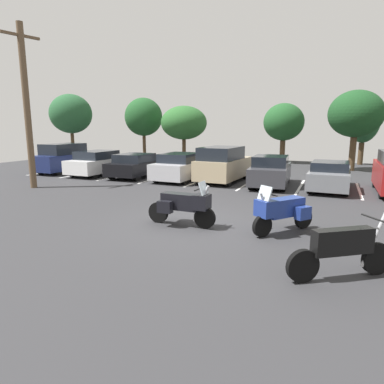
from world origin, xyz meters
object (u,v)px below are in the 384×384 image
(car_navy, at_px, (66,158))
(motorcycle_third, at_px, (282,210))
(car_silver, at_px, (182,167))
(car_grey, at_px, (330,175))
(car_white, at_px, (100,163))
(car_tan, at_px, (223,164))
(car_charcoal, at_px, (271,171))
(car_black, at_px, (137,165))
(utility_pole, at_px, (27,106))
(motorcycle_touring, at_px, (184,204))
(motorcycle_second, at_px, (343,249))

(car_navy, bearing_deg, motorcycle_third, -27.94)
(car_silver, height_order, car_grey, car_silver)
(car_white, bearing_deg, car_navy, 177.01)
(car_tan, bearing_deg, car_navy, -179.45)
(car_charcoal, bearing_deg, car_black, 179.23)
(car_navy, bearing_deg, utility_pole, -62.38)
(motorcycle_third, distance_m, car_white, 14.77)
(car_tan, distance_m, car_charcoal, 2.69)
(car_navy, bearing_deg, car_black, -1.27)
(car_black, relative_size, car_charcoal, 1.00)
(car_charcoal, distance_m, utility_pole, 12.39)
(car_silver, distance_m, car_charcoal, 5.06)
(car_black, xyz_separation_m, car_grey, (10.83, -0.03, -0.02))
(motorcycle_third, height_order, utility_pole, utility_pole)
(car_tan, bearing_deg, motorcycle_third, -62.13)
(car_tan, bearing_deg, car_grey, -2.73)
(motorcycle_touring, xyz_separation_m, car_navy, (-12.45, 8.54, 0.25))
(car_navy, height_order, car_silver, car_navy)
(car_silver, xyz_separation_m, utility_pole, (-5.76, -5.26, 3.24))
(car_white, distance_m, car_charcoal, 10.74)
(car_charcoal, bearing_deg, car_navy, 179.02)
(motorcycle_second, relative_size, car_charcoal, 0.44)
(motorcycle_touring, relative_size, car_white, 0.47)
(motorcycle_second, height_order, motorcycle_third, motorcycle_third)
(car_navy, distance_m, car_silver, 8.56)
(motorcycle_third, xyz_separation_m, car_silver, (-6.75, 8.02, 0.07))
(car_white, bearing_deg, car_charcoal, -0.44)
(motorcycle_third, xyz_separation_m, car_navy, (-15.30, 8.12, 0.25))
(car_navy, relative_size, car_charcoal, 1.05)
(car_navy, xyz_separation_m, car_black, (5.60, -0.12, -0.22))
(motorcycle_second, xyz_separation_m, utility_pole, (-14.05, 5.32, 3.37))
(car_grey, bearing_deg, car_tan, 177.27)
(motorcycle_touring, bearing_deg, car_charcoal, 82.02)
(motorcycle_third, bearing_deg, car_grey, 81.90)
(motorcycle_touring, xyz_separation_m, car_charcoal, (1.16, 8.31, 0.08))
(motorcycle_touring, bearing_deg, utility_pole, 161.69)
(motorcycle_second, height_order, car_white, car_white)
(car_white, xyz_separation_m, car_tan, (8.09, 0.25, 0.21))
(motorcycle_touring, xyz_separation_m, car_tan, (-1.49, 8.65, 0.29))
(car_black, xyz_separation_m, car_charcoal, (8.01, -0.11, 0.05))
(motorcycle_third, height_order, car_silver, car_silver)
(motorcycle_second, relative_size, car_white, 0.42)
(car_white, distance_m, car_silver, 5.69)
(car_silver, xyz_separation_m, car_grey, (7.88, -0.06, -0.07))
(car_white, xyz_separation_m, car_silver, (5.69, 0.06, -0.00))
(motorcycle_third, xyz_separation_m, utility_pole, (-12.50, 2.77, 3.31))
(car_black, bearing_deg, car_tan, 2.45)
(car_tan, relative_size, utility_pole, 0.57)
(motorcycle_touring, distance_m, utility_pole, 10.69)
(car_charcoal, height_order, car_grey, car_charcoal)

